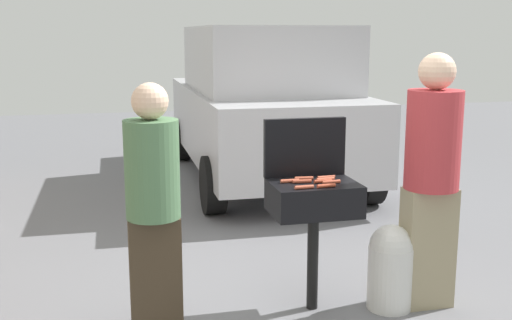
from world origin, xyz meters
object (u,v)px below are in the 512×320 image
Objects in this scene: hot_dog_2 at (304,178)px; person_right at (431,173)px; propane_tank at (391,265)px; parked_minivan at (262,104)px; hot_dog_8 at (302,181)px; hot_dog_3 at (304,187)px; hot_dog_7 at (290,181)px; hot_dog_1 at (326,177)px; hot_dog_5 at (323,181)px; hot_dog_6 at (331,182)px; hot_dog_4 at (326,186)px; hot_dog_0 at (325,179)px; bbq_grill at (314,203)px; person_left at (153,202)px.

person_right is (0.86, -0.23, 0.05)m from hot_dog_2.
parked_minivan reaches higher than propane_tank.
hot_dog_3 is at bearing -102.79° from hot_dog_8.
person_right reaches higher than hot_dog_7.
hot_dog_1 is 1.00× the size of hot_dog_5.
hot_dog_1 is at bearing -3.32° from hot_dog_2.
parked_minivan is at bearing 82.39° from hot_dog_6.
propane_tank is 0.34× the size of person_right.
hot_dog_6 is (0.23, 0.10, 0.00)m from hot_dog_3.
hot_dog_7 is at bearing 157.31° from hot_dog_8.
hot_dog_1 is 0.25m from hot_dog_4.
hot_dog_3 is at bearing 80.27° from parked_minivan.
hot_dog_0 is 0.06m from hot_dog_5.
hot_dog_2 is at bearing 107.44° from hot_dog_4.
bbq_grill is 1.13m from person_left.
propane_tank is 0.72m from person_right.
hot_dog_5 is 0.15m from hot_dog_8.
hot_dog_7 is (-0.28, -0.04, 0.00)m from hot_dog_1.
hot_dog_0 is at bearing 72.08° from hot_dog_4.
hot_dog_5 is (0.18, 0.14, 0.00)m from hot_dog_3.
hot_dog_1 is at bearing 70.27° from hot_dog_4.
person_left reaches higher than propane_tank.
person_left reaches higher than hot_dog_3.
bbq_grill is at bearing -3.88° from hot_dog_8.
hot_dog_8 is (-0.14, 0.03, 0.00)m from hot_dog_5.
hot_dog_0 and hot_dog_8 have the same top height.
hot_dog_4 is at bearing -109.73° from hot_dog_1.
hot_dog_1 is 0.28m from hot_dog_7.
hot_dog_6 and hot_dog_7 have the same top height.
propane_tank is (0.70, -0.17, -0.62)m from hot_dog_7.
bbq_grill is 0.18m from hot_dog_8.
hot_dog_5 and hot_dog_6 have the same top height.
hot_dog_0 is at bearing 98.37° from hot_dog_6.
hot_dog_5 is at bearing -125.55° from hot_dog_0.
hot_dog_6 is 0.21× the size of propane_tank.
hot_dog_0 is at bearing 15.63° from bbq_grill.
hot_dog_0 is 1.00× the size of hot_dog_1.
hot_dog_8 is at bearing 169.15° from hot_dog_5.
hot_dog_3 is (-0.08, -0.25, 0.00)m from hot_dog_2.
propane_tank is at bearing -13.41° from hot_dog_7.
person_right reaches higher than hot_dog_4.
person_right is (0.78, 0.01, 0.05)m from hot_dog_4.
bbq_grill is 7.11× the size of hot_dog_0.
hot_dog_0 is 1.00× the size of hot_dog_2.
hot_dog_0 is at bearing -115.37° from hot_dog_1.
person_right is at bearing -9.28° from hot_dog_8.
hot_dog_5 is (0.10, -0.11, 0.00)m from hot_dog_2.
hot_dog_4 is 0.21× the size of propane_tank.
person_left is (-1.20, -0.15, -0.05)m from hot_dog_0.
hot_dog_3 is at bearing -178.94° from hot_dog_4.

